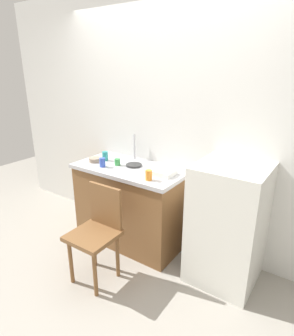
{
  "coord_description": "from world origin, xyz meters",
  "views": [
    {
      "loc": [
        1.53,
        -1.59,
        1.89
      ],
      "look_at": [
        0.01,
        0.6,
        0.94
      ],
      "focal_mm": 30.43,
      "sensor_mm": 36.0,
      "label": 1
    }
  ],
  "objects_px": {
    "cup_blue": "(102,162)",
    "cup_green": "(117,162)",
    "chair": "(97,230)",
    "cup_teal": "(105,156)",
    "refrigerator": "(227,224)",
    "dish_tray": "(161,172)",
    "terracotta_bowl": "(95,160)",
    "cup_orange": "(149,175)",
    "hotplate": "(134,165)"
  },
  "relations": [
    {
      "from": "dish_tray",
      "to": "hotplate",
      "type": "xyz_separation_m",
      "value": [
        -0.36,
        0.04,
        -0.02
      ]
    },
    {
      "from": "cup_teal",
      "to": "refrigerator",
      "type": "bearing_deg",
      "value": -0.32
    },
    {
      "from": "chair",
      "to": "cup_green",
      "type": "height_order",
      "value": "cup_green"
    },
    {
      "from": "dish_tray",
      "to": "cup_blue",
      "type": "relative_size",
      "value": 2.91
    },
    {
      "from": "dish_tray",
      "to": "terracotta_bowl",
      "type": "distance_m",
      "value": 0.81
    },
    {
      "from": "chair",
      "to": "cup_blue",
      "type": "bearing_deg",
      "value": 125.95
    },
    {
      "from": "hotplate",
      "to": "cup_green",
      "type": "distance_m",
      "value": 0.18
    },
    {
      "from": "cup_blue",
      "to": "cup_green",
      "type": "xyz_separation_m",
      "value": [
        0.1,
        0.13,
        -0.01
      ]
    },
    {
      "from": "cup_green",
      "to": "cup_orange",
      "type": "bearing_deg",
      "value": -17.26
    },
    {
      "from": "cup_teal",
      "to": "cup_orange",
      "type": "bearing_deg",
      "value": -15.96
    },
    {
      "from": "dish_tray",
      "to": "terracotta_bowl",
      "type": "xyz_separation_m",
      "value": [
        -0.81,
        -0.09,
        -0.0
      ]
    },
    {
      "from": "hotplate",
      "to": "cup_orange",
      "type": "bearing_deg",
      "value": -33.86
    },
    {
      "from": "dish_tray",
      "to": "hotplate",
      "type": "distance_m",
      "value": 0.37
    },
    {
      "from": "refrigerator",
      "to": "dish_tray",
      "type": "bearing_deg",
      "value": -179.54
    },
    {
      "from": "dish_tray",
      "to": "cup_teal",
      "type": "relative_size",
      "value": 2.77
    },
    {
      "from": "refrigerator",
      "to": "cup_orange",
      "type": "xyz_separation_m",
      "value": [
        -0.72,
        -0.2,
        0.38
      ]
    },
    {
      "from": "dish_tray",
      "to": "hotplate",
      "type": "height_order",
      "value": "dish_tray"
    },
    {
      "from": "terracotta_bowl",
      "to": "cup_orange",
      "type": "relative_size",
      "value": 1.34
    },
    {
      "from": "chair",
      "to": "cup_teal",
      "type": "bearing_deg",
      "value": 125.51
    },
    {
      "from": "cup_blue",
      "to": "hotplate",
      "type": "bearing_deg",
      "value": 38.66
    },
    {
      "from": "cup_orange",
      "to": "cup_green",
      "type": "bearing_deg",
      "value": 162.74
    },
    {
      "from": "refrigerator",
      "to": "cup_green",
      "type": "bearing_deg",
      "value": -178.0
    },
    {
      "from": "dish_tray",
      "to": "cup_blue",
      "type": "height_order",
      "value": "cup_blue"
    },
    {
      "from": "chair",
      "to": "hotplate",
      "type": "height_order",
      "value": "hotplate"
    },
    {
      "from": "chair",
      "to": "cup_green",
      "type": "distance_m",
      "value": 0.8
    },
    {
      "from": "terracotta_bowl",
      "to": "cup_blue",
      "type": "bearing_deg",
      "value": -22.25
    },
    {
      "from": "cup_blue",
      "to": "cup_green",
      "type": "distance_m",
      "value": 0.16
    },
    {
      "from": "hotplate",
      "to": "cup_teal",
      "type": "relative_size",
      "value": 1.68
    },
    {
      "from": "cup_blue",
      "to": "cup_green",
      "type": "bearing_deg",
      "value": 52.94
    },
    {
      "from": "dish_tray",
      "to": "terracotta_bowl",
      "type": "relative_size",
      "value": 2.16
    },
    {
      "from": "terracotta_bowl",
      "to": "hotplate",
      "type": "distance_m",
      "value": 0.46
    },
    {
      "from": "chair",
      "to": "terracotta_bowl",
      "type": "bearing_deg",
      "value": 133.47
    },
    {
      "from": "refrigerator",
      "to": "cup_orange",
      "type": "relative_size",
      "value": 11.6
    },
    {
      "from": "chair",
      "to": "cup_green",
      "type": "bearing_deg",
      "value": 112.68
    },
    {
      "from": "terracotta_bowl",
      "to": "hotplate",
      "type": "height_order",
      "value": "terracotta_bowl"
    },
    {
      "from": "dish_tray",
      "to": "cup_green",
      "type": "height_order",
      "value": "cup_green"
    },
    {
      "from": "cup_blue",
      "to": "cup_teal",
      "type": "height_order",
      "value": "cup_teal"
    },
    {
      "from": "cup_orange",
      "to": "cup_green",
      "type": "xyz_separation_m",
      "value": [
        -0.52,
        0.16,
        -0.01
      ]
    },
    {
      "from": "hotplate",
      "to": "cup_blue",
      "type": "distance_m",
      "value": 0.33
    },
    {
      "from": "dish_tray",
      "to": "cup_blue",
      "type": "xyz_separation_m",
      "value": [
        -0.62,
        -0.17,
        0.02
      ]
    },
    {
      "from": "hotplate",
      "to": "cup_orange",
      "type": "xyz_separation_m",
      "value": [
        0.36,
        -0.24,
        0.04
      ]
    },
    {
      "from": "cup_blue",
      "to": "cup_orange",
      "type": "bearing_deg",
      "value": -3.01
    },
    {
      "from": "hotplate",
      "to": "chair",
      "type": "bearing_deg",
      "value": -81.22
    },
    {
      "from": "hotplate",
      "to": "refrigerator",
      "type": "bearing_deg",
      "value": -1.88
    },
    {
      "from": "cup_green",
      "to": "hotplate",
      "type": "bearing_deg",
      "value": 25.86
    },
    {
      "from": "dish_tray",
      "to": "cup_teal",
      "type": "bearing_deg",
      "value": 178.95
    },
    {
      "from": "dish_tray",
      "to": "cup_blue",
      "type": "bearing_deg",
      "value": -165.07
    },
    {
      "from": "dish_tray",
      "to": "terracotta_bowl",
      "type": "bearing_deg",
      "value": -173.67
    },
    {
      "from": "cup_orange",
      "to": "hotplate",
      "type": "bearing_deg",
      "value": 146.14
    },
    {
      "from": "chair",
      "to": "terracotta_bowl",
      "type": "relative_size",
      "value": 6.86
    }
  ]
}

